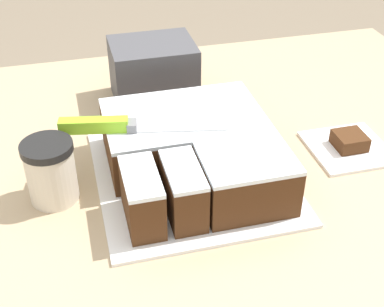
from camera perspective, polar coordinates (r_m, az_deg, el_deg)
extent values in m
cube|color=white|center=(0.94, 0.00, -2.37)|extent=(0.33, 0.35, 0.01)
cube|color=#472814|center=(0.96, -0.90, 1.83)|extent=(0.27, 0.18, 0.08)
cube|color=white|center=(0.93, -0.93, 4.10)|extent=(0.27, 0.18, 0.01)
cube|color=#472814|center=(0.86, 5.76, -2.93)|extent=(0.14, 0.12, 0.08)
cube|color=white|center=(0.83, 5.94, -0.52)|extent=(0.14, 0.12, 0.01)
cube|color=#472814|center=(0.82, -5.33, -4.90)|extent=(0.05, 0.11, 0.08)
cube|color=white|center=(0.79, -5.50, -2.45)|extent=(0.05, 0.11, 0.01)
cube|color=#472814|center=(0.83, -1.15, -4.24)|extent=(0.05, 0.11, 0.08)
cube|color=white|center=(0.80, -1.18, -1.79)|extent=(0.05, 0.11, 0.01)
cube|color=silver|center=(0.89, -1.25, 2.80)|extent=(0.17, 0.06, 0.00)
cube|color=slate|center=(0.89, -6.42, 2.96)|extent=(0.02, 0.03, 0.02)
cube|color=#8CCC26|center=(0.89, -10.45, 2.99)|extent=(0.12, 0.04, 0.02)
cylinder|color=beige|center=(0.89, -14.76, -2.22)|extent=(0.08, 0.08, 0.09)
cylinder|color=black|center=(0.86, -15.28, 0.63)|extent=(0.08, 0.08, 0.01)
cube|color=white|center=(1.05, 16.31, 0.57)|extent=(0.14, 0.14, 0.01)
cube|color=#472814|center=(1.04, 16.46, 1.33)|extent=(0.06, 0.06, 0.03)
cube|color=#47474C|center=(1.15, -4.15, 8.75)|extent=(0.17, 0.14, 0.13)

